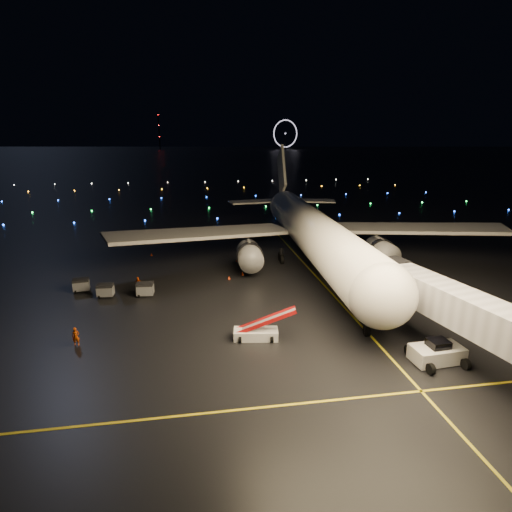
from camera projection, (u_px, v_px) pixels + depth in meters
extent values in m
plane|color=black|center=(197.00, 163.00, 322.87)|extent=(2000.00, 2000.00, 0.00)
cube|color=gold|center=(321.00, 282.00, 54.64)|extent=(0.25, 80.00, 0.02)
cube|color=gold|center=(201.00, 414.00, 28.40)|extent=(60.00, 0.25, 0.02)
cube|color=silver|center=(437.00, 351.00, 34.76)|extent=(4.57, 2.60, 2.11)
imported|color=#E04809|center=(76.00, 337.00, 37.62)|extent=(0.71, 0.51, 1.80)
imported|color=#E04809|center=(138.00, 283.00, 51.65)|extent=(1.03, 0.95, 1.70)
cone|color=#E83C0F|center=(243.00, 273.00, 57.29)|extent=(0.56, 0.56, 0.51)
cone|color=#E83C0F|center=(237.00, 260.00, 63.66)|extent=(0.47, 0.47, 0.47)
cone|color=#E83C0F|center=(229.00, 277.00, 55.65)|extent=(0.48, 0.48, 0.47)
cone|color=#E83C0F|center=(151.00, 254.00, 66.74)|extent=(0.53, 0.53, 0.47)
cylinder|color=black|center=(159.00, 131.00, 721.71)|extent=(1.80, 1.80, 64.00)
cube|color=gray|center=(145.00, 289.00, 49.59)|extent=(2.09, 1.53, 1.69)
cube|color=gray|center=(105.00, 291.00, 49.27)|extent=(1.97, 1.43, 1.61)
cube|color=gray|center=(81.00, 285.00, 51.05)|extent=(2.13, 1.66, 1.65)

